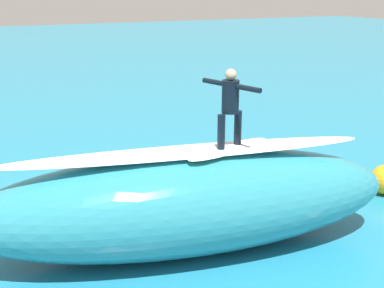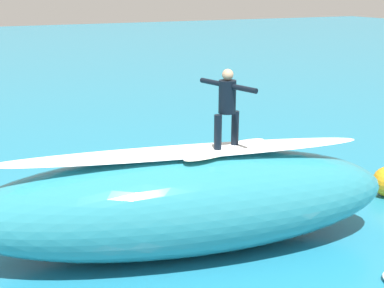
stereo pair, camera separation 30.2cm
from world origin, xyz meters
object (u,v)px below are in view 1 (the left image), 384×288
(surfboard_paddling, at_px, (167,168))
(surfer_riding, at_px, (230,103))
(surfboard_riding, at_px, (229,149))
(surfer_paddling, at_px, (162,162))

(surfboard_paddling, bearing_deg, surfer_riding, -73.02)
(surfboard_riding, bearing_deg, surfer_paddling, -112.21)
(surfer_riding, bearing_deg, surfer_paddling, -112.21)
(surfer_paddling, bearing_deg, surfer_riding, -71.36)
(surfer_riding, distance_m, surfboard_paddling, 5.18)
(surfer_riding, distance_m, surfer_paddling, 5.12)
(surfboard_riding, height_order, surfer_paddling, surfboard_riding)
(surfer_riding, xyz_separation_m, surfer_paddling, (-0.50, -4.38, -2.60))
(surfer_paddling, bearing_deg, surfboard_riding, -71.36)
(surfboard_riding, distance_m, surfer_paddling, 4.74)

